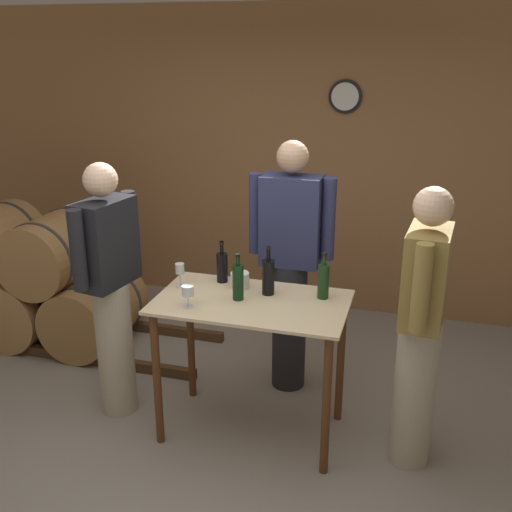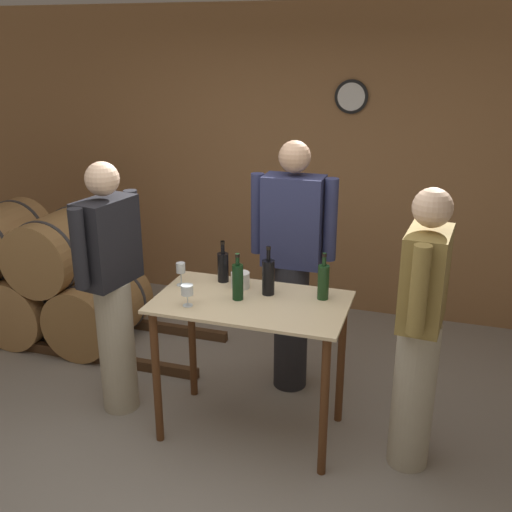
{
  "view_description": "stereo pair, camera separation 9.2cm",
  "coord_description": "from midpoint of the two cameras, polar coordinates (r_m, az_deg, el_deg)",
  "views": [
    {
      "loc": [
        1.1,
        -2.71,
        2.39
      ],
      "look_at": [
        0.17,
        0.54,
        1.17
      ],
      "focal_mm": 42.0,
      "sensor_mm": 36.0,
      "label": 1
    },
    {
      "loc": [
        1.19,
        -2.68,
        2.39
      ],
      "look_at": [
        0.17,
        0.54,
        1.17
      ],
      "focal_mm": 42.0,
      "sensor_mm": 36.0,
      "label": 2
    }
  ],
  "objects": [
    {
      "name": "barrel_rack",
      "position": [
        5.37,
        -19.96,
        -2.15
      ],
      "size": [
        3.23,
        0.78,
        1.1
      ],
      "color": "#4C331E",
      "rests_on": "ground_plane"
    },
    {
      "name": "ice_bucket",
      "position": [
        3.76,
        -0.8,
        -2.31
      ],
      "size": [
        0.12,
        0.12,
        0.1
      ],
      "color": "white",
      "rests_on": "tasting_table"
    },
    {
      "name": "wine_bottle_right",
      "position": [
        3.61,
        7.16,
        -2.38
      ],
      "size": [
        0.07,
        0.07,
        0.29
      ],
      "color": "#193819",
      "rests_on": "tasting_table"
    },
    {
      "name": "wine_bottle_left",
      "position": [
        3.57,
        -1.01,
        -2.39
      ],
      "size": [
        0.07,
        0.07,
        0.29
      ],
      "color": "black",
      "rests_on": "tasting_table"
    },
    {
      "name": "wine_glass_near_left",
      "position": [
        3.8,
        -6.5,
        -1.24
      ],
      "size": [
        0.06,
        0.06,
        0.15
      ],
      "color": "silver",
      "rests_on": "tasting_table"
    },
    {
      "name": "person_host",
      "position": [
        3.46,
        16.1,
        -6.62
      ],
      "size": [
        0.25,
        0.59,
        1.68
      ],
      "color": "#B7AD93",
      "rests_on": "ground_plane"
    },
    {
      "name": "back_wall",
      "position": [
        5.44,
        5.16,
        8.78
      ],
      "size": [
        8.4,
        0.08,
        2.7
      ],
      "color": "#996B42",
      "rests_on": "ground_plane"
    },
    {
      "name": "tasting_table",
      "position": [
        3.67,
        0.25,
        -6.81
      ],
      "size": [
        1.16,
        0.67,
        0.92
      ],
      "color": "beige",
      "rests_on": "ground_plane"
    },
    {
      "name": "person_visitor_bearded",
      "position": [
        3.95,
        -12.95,
        -2.76
      ],
      "size": [
        0.29,
        0.58,
        1.71
      ],
      "color": "#B7AD93",
      "rests_on": "ground_plane"
    },
    {
      "name": "ground_plane",
      "position": [
        3.78,
        -4.45,
        -19.41
      ],
      "size": [
        14.0,
        14.0,
        0.0
      ],
      "primitive_type": "plane",
      "color": "gray"
    },
    {
      "name": "wine_glass_near_center",
      "position": [
        3.51,
        -5.83,
        -3.3
      ],
      "size": [
        0.07,
        0.07,
        0.13
      ],
      "color": "silver",
      "rests_on": "tasting_table"
    },
    {
      "name": "wine_bottle_center",
      "position": [
        3.65,
        1.91,
        -1.94
      ],
      "size": [
        0.08,
        0.08,
        0.31
      ],
      "color": "black",
      "rests_on": "tasting_table"
    },
    {
      "name": "person_visitor_with_scarf",
      "position": [
        4.11,
        4.12,
        -0.69
      ],
      "size": [
        0.59,
        0.24,
        1.79
      ],
      "color": "#232328",
      "rests_on": "ground_plane"
    },
    {
      "name": "wine_bottle_far_left",
      "position": [
        3.85,
        -2.47,
        -0.97
      ],
      "size": [
        0.07,
        0.07,
        0.27
      ],
      "color": "black",
      "rests_on": "tasting_table"
    }
  ]
}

